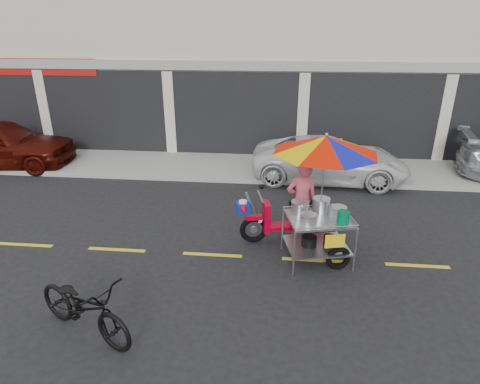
# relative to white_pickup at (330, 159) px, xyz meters

# --- Properties ---
(ground) EXTENTS (90.00, 90.00, 0.00)m
(ground) POSITION_rel_white_pickup_xyz_m (-0.77, -4.63, -0.63)
(ground) COLOR black
(sidewalk) EXTENTS (45.00, 3.00, 0.15)m
(sidewalk) POSITION_rel_white_pickup_xyz_m (-0.77, 0.87, -0.55)
(sidewalk) COLOR gray
(sidewalk) RESTS_ON ground
(shophouse_block) EXTENTS (36.00, 8.11, 10.40)m
(shophouse_block) POSITION_rel_white_pickup_xyz_m (2.05, 5.96, 3.61)
(shophouse_block) COLOR beige
(shophouse_block) RESTS_ON ground
(centerline) EXTENTS (42.00, 0.10, 0.01)m
(centerline) POSITION_rel_white_pickup_xyz_m (-0.77, -4.63, -0.62)
(centerline) COLOR gold
(centerline) RESTS_ON ground
(white_pickup) EXTENTS (4.63, 2.35, 1.25)m
(white_pickup) POSITION_rel_white_pickup_xyz_m (0.00, 0.00, 0.00)
(white_pickup) COLOR silver
(white_pickup) RESTS_ON ground
(near_bicycle) EXTENTS (1.98, 1.40, 0.99)m
(near_bicycle) POSITION_rel_white_pickup_xyz_m (-4.26, -7.02, -0.13)
(near_bicycle) COLOR black
(near_bicycle) RESTS_ON ground
(food_vendor_rig) EXTENTS (2.84, 2.32, 2.54)m
(food_vendor_rig) POSITION_rel_white_pickup_xyz_m (-0.82, -4.25, 0.97)
(food_vendor_rig) COLOR black
(food_vendor_rig) RESTS_ON ground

